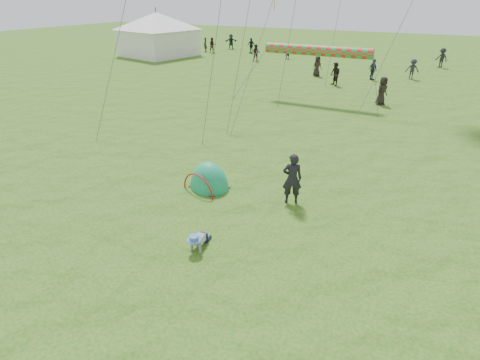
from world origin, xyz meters
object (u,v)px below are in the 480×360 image
at_px(event_marquee, 158,33).
at_px(crawling_toddler, 198,240).
at_px(standing_adult, 292,179).
at_px(popup_tent, 209,187).

bearing_deg(event_marquee, crawling_toddler, -38.14).
bearing_deg(crawling_toddler, standing_adult, 64.01).
bearing_deg(standing_adult, popup_tent, -18.33).
distance_m(crawling_toddler, standing_adult, 3.88).
relative_size(standing_adult, event_marquee, 0.25).
relative_size(popup_tent, standing_adult, 1.11).
bearing_deg(event_marquee, standing_adult, -32.68).
distance_m(crawling_toddler, popup_tent, 3.63).
distance_m(popup_tent, event_marquee, 33.45).
xyz_separation_m(crawling_toddler, popup_tent, (-1.63, 3.23, -0.27)).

